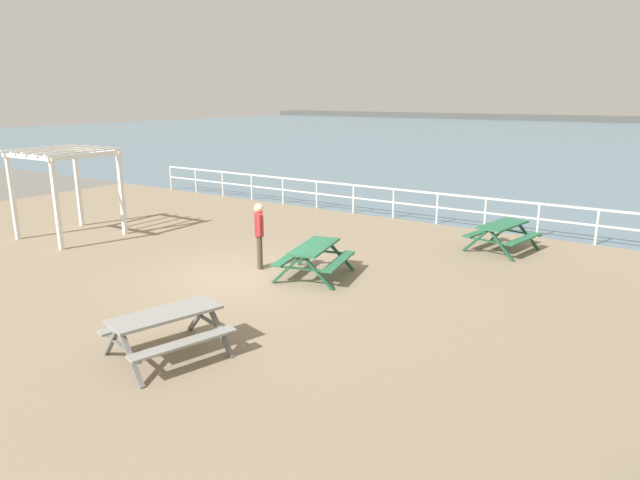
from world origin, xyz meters
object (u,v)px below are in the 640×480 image
(picnic_table_near_left, at_px, (314,253))
(lattice_pergola, at_px, (66,172))
(picnic_table_near_right, at_px, (166,323))
(visitor, at_px, (259,232))
(picnic_table_mid_centre, at_px, (503,230))

(picnic_table_near_left, relative_size, lattice_pergola, 0.78)
(picnic_table_near_left, xyz_separation_m, lattice_pergola, (-8.49, -0.90, 1.41))
(picnic_table_near_left, bearing_deg, lattice_pergola, 82.59)
(picnic_table_near_right, distance_m, lattice_pergola, 9.80)
(picnic_table_near_left, height_order, visitor, visitor)
(picnic_table_near_left, height_order, picnic_table_near_right, same)
(picnic_table_near_left, distance_m, picnic_table_near_right, 4.89)
(picnic_table_mid_centre, relative_size, visitor, 1.23)
(visitor, distance_m, lattice_pergola, 7.07)
(picnic_table_mid_centre, bearing_deg, visitor, 148.21)
(picnic_table_mid_centre, height_order, visitor, visitor)
(visitor, bearing_deg, picnic_table_near_left, -33.67)
(visitor, relative_size, lattice_pergola, 0.61)
(picnic_table_near_left, bearing_deg, picnic_table_near_right, 170.64)
(picnic_table_mid_centre, bearing_deg, picnic_table_near_right, 174.98)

